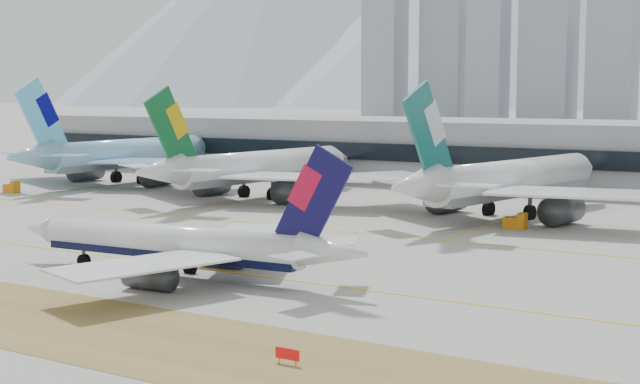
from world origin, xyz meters
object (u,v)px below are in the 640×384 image
Objects in this scene: widebody_cathay at (506,182)px; terminal at (542,153)px; taxiing_airliner at (183,245)px; widebody_korean at (125,155)px; widebody_eva at (254,169)px.

widebody_cathay reaches higher than terminal.
taxiing_airliner is 69.57m from widebody_cathay.
widebody_korean is 0.25× the size of terminal.
widebody_cathay is (98.08, -9.39, -0.39)m from widebody_korean.
widebody_eva is at bearing -64.54° from taxiing_airliner.
taxiing_airliner is 0.74× the size of widebody_cathay.
widebody_eva reaches higher than terminal.
widebody_korean is 98.53m from widebody_cathay.
terminal is (-11.97, 57.22, 1.19)m from widebody_cathay.
widebody_cathay is at bearing -83.97° from widebody_eva.
widebody_cathay is (53.57, -0.26, 0.16)m from widebody_eva.
widebody_cathay is at bearing -94.76° from widebody_korean.
widebody_eva is at bearing -126.14° from terminal.
taxiing_airliner is at bearing -144.07° from widebody_eva.
widebody_korean reaches higher than widebody_cathay.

